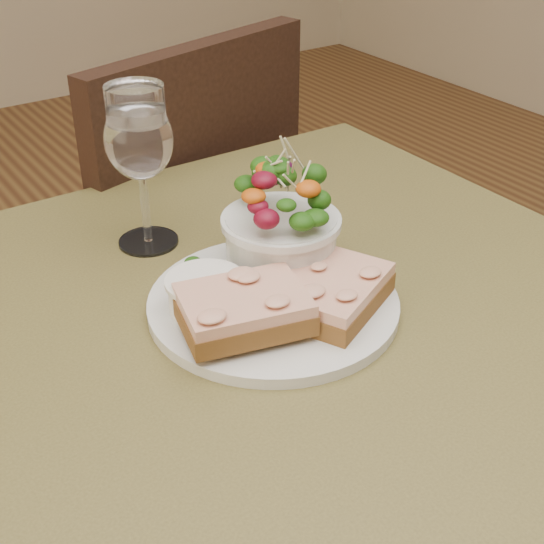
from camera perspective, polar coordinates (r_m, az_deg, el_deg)
cafe_table at (r=0.82m, az=0.82°, el=-9.44°), size 0.80×0.80×0.75m
chair_far at (r=1.51m, az=-9.01°, el=-5.10°), size 0.52×0.52×0.90m
dinner_plate at (r=0.77m, az=0.10°, el=-2.38°), size 0.26×0.26×0.01m
sandwich_front at (r=0.75m, az=4.53°, el=-1.49°), size 0.14×0.13×0.03m
sandwich_back at (r=0.71m, az=-2.15°, el=-2.81°), size 0.14×0.11×0.03m
ramekin at (r=0.74m, az=-5.00°, el=-1.56°), size 0.07×0.07×0.04m
salad_bowl at (r=0.79m, az=0.69°, el=4.06°), size 0.12×0.12×0.13m
garnish at (r=0.80m, az=-6.41°, el=-0.09°), size 0.05×0.04×0.02m
wine_glass at (r=0.85m, az=-9.97°, el=9.44°), size 0.08×0.08×0.18m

